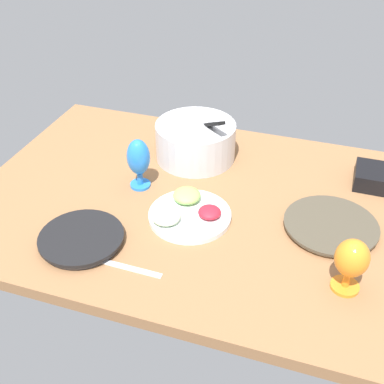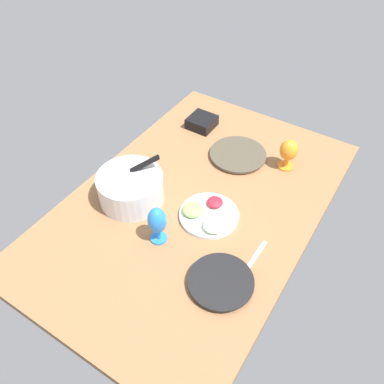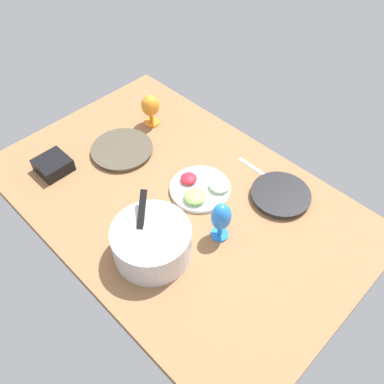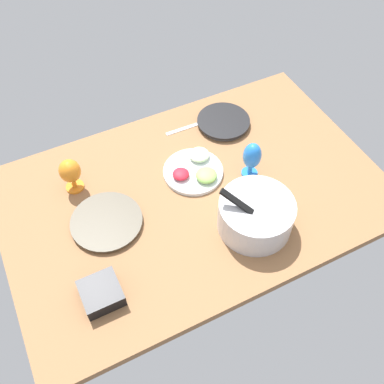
# 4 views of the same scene
# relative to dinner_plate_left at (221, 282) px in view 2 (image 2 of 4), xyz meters

# --- Properties ---
(ground_plane) EXTENTS (1.60, 1.04, 0.04)m
(ground_plane) POSITION_rel_dinner_plate_left_xyz_m (0.31, 0.31, -0.03)
(ground_plane) COLOR #8C603D
(dinner_plate_left) EXTENTS (0.25, 0.25, 0.03)m
(dinner_plate_left) POSITION_rel_dinner_plate_left_xyz_m (0.00, 0.00, 0.00)
(dinner_plate_left) COLOR #4C4C51
(dinner_plate_left) RESTS_ON ground_plane
(dinner_plate_right) EXTENTS (0.29, 0.29, 0.02)m
(dinner_plate_right) POSITION_rel_dinner_plate_left_xyz_m (0.70, 0.30, -0.00)
(dinner_plate_right) COLOR beige
(dinner_plate_right) RESTS_ON ground_plane
(mixing_bowl) EXTENTS (0.30, 0.30, 0.21)m
(mixing_bowl) POSITION_rel_dinner_plate_left_xyz_m (0.17, 0.57, 0.06)
(mixing_bowl) COLOR silver
(mixing_bowl) RESTS_ON ground_plane
(fruit_platter) EXTENTS (0.26, 0.26, 0.05)m
(fruit_platter) POSITION_rel_dinner_plate_left_xyz_m (0.26, 0.21, 0.00)
(fruit_platter) COLOR silver
(fruit_platter) RESTS_ON ground_plane
(hurricane_glass_blue) EXTENTS (0.08, 0.08, 0.18)m
(hurricane_glass_blue) POSITION_rel_dinner_plate_left_xyz_m (0.05, 0.33, 0.10)
(hurricane_glass_blue) COLOR blue
(hurricane_glass_blue) RESTS_ON ground_plane
(hurricane_glass_orange) EXTENTS (0.09, 0.09, 0.16)m
(hurricane_glass_orange) POSITION_rel_dinner_plate_left_xyz_m (0.76, 0.06, 0.09)
(hurricane_glass_orange) COLOR orange
(hurricane_glass_orange) RESTS_ON ground_plane
(square_bowl_black) EXTENTS (0.14, 0.14, 0.06)m
(square_bowl_black) POSITION_rel_dinner_plate_left_xyz_m (0.82, 0.59, 0.02)
(square_bowl_black) COLOR black
(square_bowl_black) RESTS_ON ground_plane
(fork_by_left_plate) EXTENTS (0.18, 0.02, 0.01)m
(fork_by_left_plate) POSITION_rel_dinner_plate_left_xyz_m (0.19, -0.06, -0.01)
(fork_by_left_plate) COLOR silver
(fork_by_left_plate) RESTS_ON ground_plane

